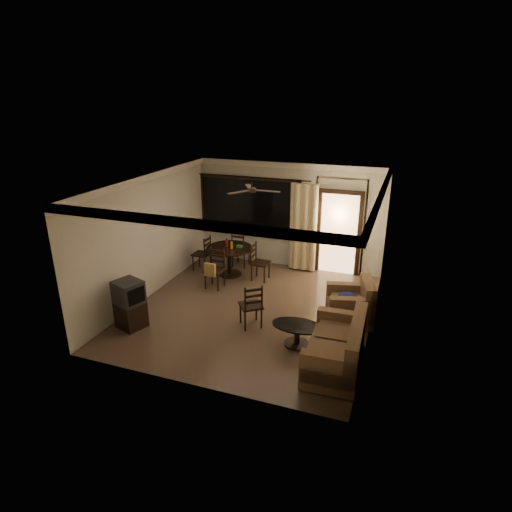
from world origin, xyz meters
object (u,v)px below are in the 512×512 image
at_px(dining_chair_south, 215,276).
at_px(coffee_table, 297,331).
at_px(side_chair, 251,313).
at_px(tv_cabinet, 130,304).
at_px(armchair, 352,305).
at_px(sofa, 339,350).
at_px(dining_chair_west, 202,260).
at_px(dining_chair_east, 260,269).
at_px(dining_table, 230,253).
at_px(dining_chair_north, 241,256).

relative_size(dining_chair_south, coffee_table, 0.99).
xyz_separation_m(coffee_table, side_chair, (-1.05, 0.36, 0.00)).
xyz_separation_m(tv_cabinet, armchair, (4.15, 1.71, -0.13)).
bearing_deg(sofa, dining_chair_west, 141.23).
height_order(dining_chair_east, armchair, dining_chair_east).
distance_m(armchair, side_chair, 2.08).
relative_size(dining_chair_east, tv_cabinet, 0.95).
bearing_deg(dining_chair_east, dining_table, 89.92).
height_order(dining_table, tv_cabinet, tv_cabinet).
bearing_deg(dining_chair_west, dining_table, 90.03).
bearing_deg(sofa, dining_chair_south, 144.65).
height_order(dining_chair_south, dining_chair_north, same).
xyz_separation_m(dining_chair_west, dining_chair_north, (0.85, 0.63, 0.00)).
bearing_deg(dining_chair_east, dining_chair_north, 51.24).
xyz_separation_m(dining_chair_west, tv_cabinet, (-0.01, -3.16, 0.22)).
bearing_deg(dining_chair_south, dining_table, 89.89).
relative_size(armchair, side_chair, 1.14).
relative_size(dining_chair_north, side_chair, 1.00).
xyz_separation_m(dining_chair_north, armchair, (3.29, -2.08, 0.09)).
bearing_deg(tv_cabinet, dining_chair_east, 81.00).
height_order(dining_chair_north, armchair, dining_chair_north).
bearing_deg(armchair, dining_chair_north, 132.70).
relative_size(dining_table, tv_cabinet, 1.20).
height_order(armchair, side_chair, side_chair).
xyz_separation_m(dining_table, tv_cabinet, (-0.83, -3.12, -0.09)).
distance_m(dining_chair_east, coffee_table, 3.08).
bearing_deg(dining_chair_east, side_chair, -162.60).
height_order(dining_chair_south, armchair, dining_chair_south).
xyz_separation_m(dining_chair_north, tv_cabinet, (-0.86, -3.79, 0.22)).
bearing_deg(dining_chair_south, tv_cabinet, -106.88).
height_order(dining_table, sofa, dining_table).
bearing_deg(dining_chair_east, sofa, -138.35).
relative_size(dining_table, side_chair, 1.25).
relative_size(tv_cabinet, armchair, 0.91).
distance_m(dining_chair_east, side_chair, 2.32).
xyz_separation_m(dining_chair_east, tv_cabinet, (-1.67, -3.09, 0.22)).
height_order(dining_table, coffee_table, dining_table).
xyz_separation_m(dining_chair_east, armchair, (2.49, -1.37, 0.09)).
height_order(dining_chair_west, dining_chair_north, same).
xyz_separation_m(dining_table, side_chair, (1.43, -2.28, -0.30)).
xyz_separation_m(dining_table, sofa, (3.33, -3.09, -0.23)).
relative_size(tv_cabinet, coffee_table, 1.04).
distance_m(dining_chair_north, armchair, 3.89).
height_order(dining_chair_east, dining_chair_south, same).
bearing_deg(side_chair, sofa, 119.24).
height_order(dining_chair_west, tv_cabinet, tv_cabinet).
bearing_deg(sofa, coffee_table, 150.01).
relative_size(dining_table, dining_chair_north, 1.26).
distance_m(dining_chair_west, dining_chair_north, 1.06).
height_order(tv_cabinet, armchair, tv_cabinet).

